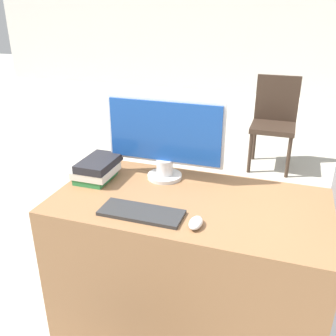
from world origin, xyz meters
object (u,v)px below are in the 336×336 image
(book_stack, at_px, (97,169))
(far_chair, at_px, (274,118))
(monitor, at_px, (165,138))
(mouse, at_px, (196,223))
(keyboard, at_px, (141,213))

(book_stack, bearing_deg, far_chair, 71.95)
(book_stack, bearing_deg, monitor, 21.29)
(monitor, distance_m, book_stack, 0.39)
(mouse, xyz_separation_m, far_chair, (0.16, 2.64, -0.26))
(keyboard, xyz_separation_m, mouse, (0.25, -0.02, 0.01))
(monitor, bearing_deg, mouse, -56.02)
(monitor, distance_m, keyboard, 0.45)
(keyboard, distance_m, mouse, 0.25)
(monitor, relative_size, far_chair, 0.65)
(keyboard, bearing_deg, far_chair, 81.05)
(keyboard, height_order, book_stack, book_stack)
(keyboard, height_order, mouse, mouse)
(monitor, bearing_deg, keyboard, -86.15)
(far_chair, bearing_deg, keyboard, -39.91)
(monitor, height_order, keyboard, monitor)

